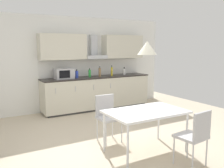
{
  "coord_description": "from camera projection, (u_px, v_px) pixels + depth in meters",
  "views": [
    {
      "loc": [
        -2.25,
        -3.87,
        1.8
      ],
      "look_at": [
        0.35,
        0.64,
        1.0
      ],
      "focal_mm": 40.0,
      "sensor_mm": 36.0,
      "label": 1
    }
  ],
  "objects": [
    {
      "name": "upper_wall_cabinets",
      "position": [
        95.0,
        47.0,
        7.11
      ],
      "size": [
        3.16,
        0.4,
        0.68
      ],
      "color": "beige"
    },
    {
      "name": "bottle_green",
      "position": [
        90.0,
        73.0,
        7.02
      ],
      "size": [
        0.07,
        0.07,
        0.25
      ],
      "color": "green",
      "rests_on": "kitchen_counter"
    },
    {
      "name": "backsplash_tile",
      "position": [
        92.0,
        68.0,
        7.33
      ],
      "size": [
        3.16,
        0.02,
        0.46
      ],
      "primitive_type": "cube",
      "color": "silver",
      "rests_on": "kitchen_counter"
    },
    {
      "name": "wall_back",
      "position": [
        62.0,
        64.0,
        6.91
      ],
      "size": [
        6.51,
        0.1,
        2.6
      ],
      "primitive_type": "cube",
      "color": "white",
      "rests_on": "ground_plane"
    },
    {
      "name": "ground_plane",
      "position": [
        113.0,
        143.0,
        4.7
      ],
      "size": [
        8.14,
        8.3,
        0.02
      ],
      "primitive_type": "cube",
      "color": "beige"
    },
    {
      "name": "pendant_lamp",
      "position": [
        147.0,
        48.0,
        4.01
      ],
      "size": [
        0.32,
        0.32,
        0.22
      ],
      "primitive_type": "cone",
      "color": "silver"
    },
    {
      "name": "bottle_blue",
      "position": [
        77.0,
        74.0,
        6.85
      ],
      "size": [
        0.08,
        0.08,
        0.23
      ],
      "color": "blue",
      "rests_on": "kitchen_counter"
    },
    {
      "name": "bottle_brown",
      "position": [
        100.0,
        72.0,
        7.07
      ],
      "size": [
        0.07,
        0.07,
        0.3
      ],
      "color": "brown",
      "rests_on": "kitchen_counter"
    },
    {
      "name": "chair_far_left",
      "position": [
        107.0,
        113.0,
        4.74
      ],
      "size": [
        0.41,
        0.41,
        0.87
      ],
      "color": "#B2B2B7",
      "rests_on": "ground_plane"
    },
    {
      "name": "dining_table",
      "position": [
        146.0,
        113.0,
        4.18
      ],
      "size": [
        1.32,
        0.84,
        0.72
      ],
      "color": "white",
      "rests_on": "ground_plane"
    },
    {
      "name": "bottle_yellow",
      "position": [
        112.0,
        71.0,
        7.34
      ],
      "size": [
        0.06,
        0.06,
        0.3
      ],
      "color": "yellow",
      "rests_on": "kitchen_counter"
    },
    {
      "name": "kitchen_counter",
      "position": [
        97.0,
        92.0,
        7.18
      ],
      "size": [
        3.18,
        0.65,
        0.93
      ],
      "color": "#333333",
      "rests_on": "ground_plane"
    },
    {
      "name": "bottle_white",
      "position": [
        124.0,
        71.0,
        7.54
      ],
      "size": [
        0.08,
        0.08,
        0.23
      ],
      "color": "white",
      "rests_on": "kitchen_counter"
    },
    {
      "name": "microwave",
      "position": [
        64.0,
        74.0,
        6.6
      ],
      "size": [
        0.48,
        0.35,
        0.28
      ],
      "color": "#ADADB2",
      "rests_on": "kitchen_counter"
    },
    {
      "name": "chair_near_right",
      "position": [
        196.0,
        133.0,
        3.67
      ],
      "size": [
        0.44,
        0.44,
        0.87
      ],
      "color": "#B2B2B7",
      "rests_on": "ground_plane"
    }
  ]
}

